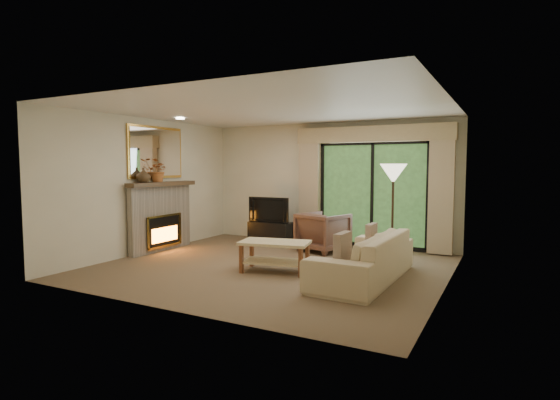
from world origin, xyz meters
The scene contains 22 objects.
floor centered at (0.00, 0.00, 0.00)m, with size 5.50×5.50×0.00m, color brown.
ceiling centered at (0.00, 0.00, 2.60)m, with size 5.50×5.50×0.00m, color silver.
wall_back centered at (0.00, 2.50, 1.30)m, with size 5.00×5.00×0.00m, color beige.
wall_front centered at (0.00, -2.50, 1.30)m, with size 5.00×5.00×0.00m, color beige.
wall_left centered at (-2.75, 0.00, 1.30)m, with size 5.00×5.00×0.00m, color beige.
wall_right centered at (2.75, 0.00, 1.30)m, with size 5.00×5.00×0.00m, color beige.
fireplace centered at (-2.63, 0.20, 0.69)m, with size 0.24×1.70×1.37m, color gray, non-canonical shape.
mirror centered at (-2.71, 0.20, 1.95)m, with size 0.07×1.45×1.02m, color gold, non-canonical shape.
sliding_door centered at (1.00, 2.45, 1.10)m, with size 2.26×0.10×2.16m, color black, non-canonical shape.
curtain_left centered at (-0.35, 2.34, 1.20)m, with size 0.45×0.18×2.35m, color tan.
curtain_right centered at (2.35, 2.34, 1.20)m, with size 0.45×0.18×2.35m, color tan.
cornice centered at (1.00, 2.36, 2.32)m, with size 3.20×0.24×0.32m, color tan.
media_console centered at (-1.11, 1.95, 0.23)m, with size 0.93×0.42×0.46m, color black.
tv centered at (-1.11, 1.95, 0.74)m, with size 0.95×0.12×0.55m, color black.
armchair centered at (0.26, 1.63, 0.39)m, with size 0.83×0.85×0.77m, color brown.
sofa centered at (1.61, -0.10, 0.35)m, with size 2.36×0.92×0.69m, color #C8B086.
pillow_near centered at (1.53, -0.78, 0.58)m, with size 0.11×0.42×0.42m, color brown.
pillow_far centered at (1.53, 0.59, 0.57)m, with size 0.09×0.36×0.36m, color brown.
coffee_table centered at (0.21, -0.27, 0.24)m, with size 1.09×0.60×0.49m, color #D3BB86, non-canonical shape.
floor_lamp centered at (1.71, 1.24, 0.86)m, with size 0.46×0.46×1.72m, color white, non-canonical shape.
vase centered at (-2.61, -0.26, 1.51)m, with size 0.27×0.27×0.28m, color #48341F.
branches centered at (-2.61, 0.14, 1.60)m, with size 0.41×0.36×0.46m, color #AF622E.
Camera 1 is at (3.50, -6.30, 1.69)m, focal length 28.00 mm.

